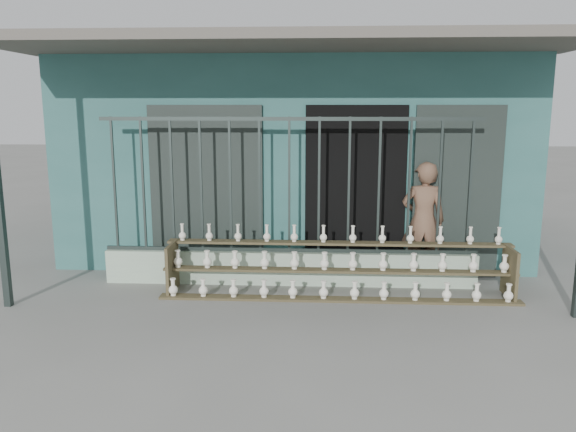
{
  "coord_description": "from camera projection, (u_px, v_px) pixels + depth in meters",
  "views": [
    {
      "loc": [
        0.38,
        -6.03,
        2.36
      ],
      "look_at": [
        0.0,
        1.0,
        1.0
      ],
      "focal_mm": 35.0,
      "sensor_mm": 36.0,
      "label": 1
    }
  ],
  "objects": [
    {
      "name": "parapet_wall",
      "position": [
        289.0,
        268.0,
        7.61
      ],
      "size": [
        5.0,
        0.2,
        0.45
      ],
      "primitive_type": "cube",
      "color": "#AFCCAF",
      "rests_on": "ground"
    },
    {
      "name": "workshop_building",
      "position": [
        298.0,
        149.0,
        10.21
      ],
      "size": [
        7.4,
        6.6,
        3.21
      ],
      "color": "#2E625E",
      "rests_on": "ground"
    },
    {
      "name": "shelf_rack",
      "position": [
        338.0,
        267.0,
        7.14
      ],
      "size": [
        4.5,
        0.68,
        0.85
      ],
      "color": "brown",
      "rests_on": "ground"
    },
    {
      "name": "security_fence",
      "position": [
        289.0,
        186.0,
        7.39
      ],
      "size": [
        5.0,
        0.04,
        1.8
      ],
      "color": "#283330",
      "rests_on": "parapet_wall"
    },
    {
      "name": "elderly_woman",
      "position": [
        423.0,
        221.0,
        7.78
      ],
      "size": [
        0.61,
        0.41,
        1.64
      ],
      "primitive_type": "imported",
      "rotation": [
        0.0,
        0.0,
        3.11
      ],
      "color": "brown",
      "rests_on": "ground"
    },
    {
      "name": "ground",
      "position": [
        283.0,
        319.0,
        6.38
      ],
      "size": [
        60.0,
        60.0,
        0.0
      ],
      "primitive_type": "plane",
      "color": "slate"
    }
  ]
}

